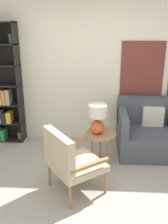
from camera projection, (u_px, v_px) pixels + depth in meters
ground_plane at (82, 209)px, 3.01m from camera, size 14.00×14.00×0.00m
wall_back at (91, 69)px, 4.46m from camera, size 6.40×0.08×2.70m
armchair at (69, 159)px, 3.15m from camera, size 0.87×0.88×0.88m
couch at (166, 133)px, 4.30m from camera, size 1.66×0.91×0.89m
side_table at (100, 137)px, 3.78m from camera, size 0.47×0.47×0.55m
table_lamp at (98, 117)px, 3.66m from camera, size 0.28×0.28×0.46m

